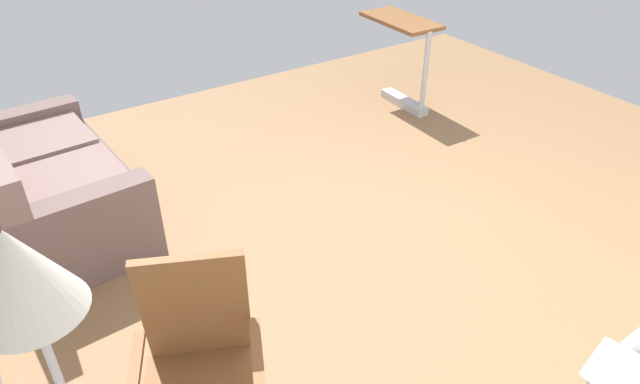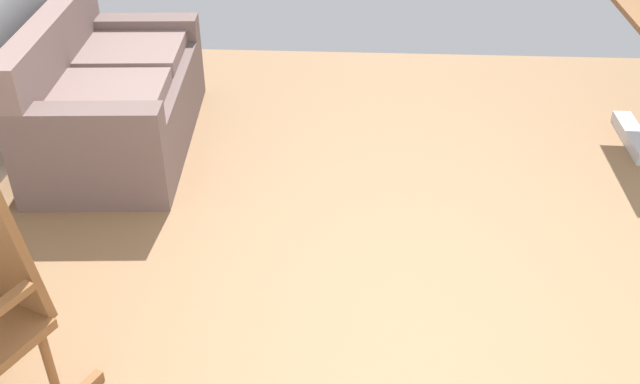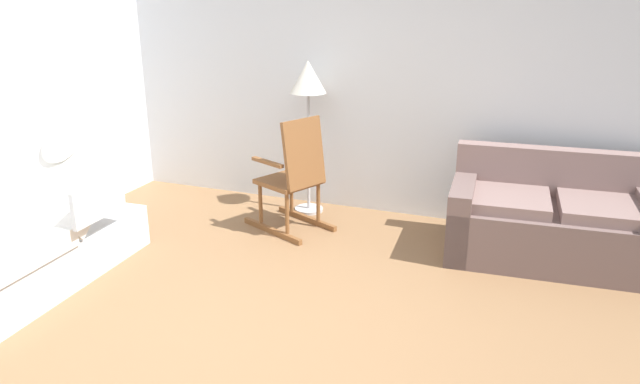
# 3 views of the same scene
# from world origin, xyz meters

# --- Properties ---
(ground_plane) EXTENTS (6.60, 6.60, 0.00)m
(ground_plane) POSITION_xyz_m (0.00, 0.00, 0.00)
(ground_plane) COLOR olive
(couch) EXTENTS (1.65, 0.96, 0.85)m
(couch) POSITION_xyz_m (1.65, 2.00, 0.31)
(couch) COLOR #68534F
(couch) RESTS_ON ground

